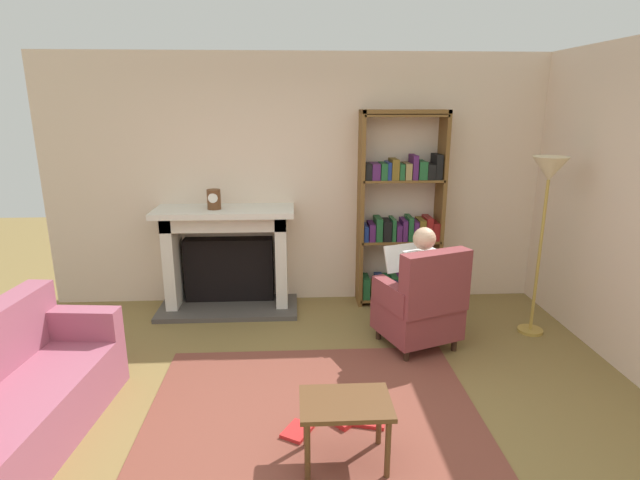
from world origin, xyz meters
The scene contains 13 objects.
ground centered at (0.00, 0.00, 0.00)m, with size 14.00×14.00×0.00m, color olive.
back_wall centered at (0.00, 2.55, 1.35)m, with size 5.60×0.10×2.70m, color beige.
side_wall_right centered at (2.65, 1.25, 1.35)m, with size 0.10×5.20×2.70m, color beige.
area_rug centered at (0.00, 0.30, 0.01)m, with size 2.40×1.80×0.01m, color brown.
fireplace centered at (-0.85, 2.30, 0.59)m, with size 1.49×0.64×1.12m.
mantel_clock centered at (-0.94, 2.20, 1.23)m, with size 0.14×0.14×0.20m.
bookshelf centered at (1.04, 2.33, 0.98)m, with size 0.91×0.32×2.12m.
armchair_reading centered at (1.02, 1.22, 0.42)m, with size 0.82×0.81×0.97m.
seated_reader centered at (0.98, 1.33, 0.62)m, with size 0.49×0.59×1.14m.
sofa_floral centered at (-1.98, 0.01, 0.32)m, with size 0.87×1.76×0.85m.
side_table centered at (0.18, -0.27, 0.37)m, with size 0.56×0.39×0.44m.
scattered_books centered at (0.20, 0.10, 0.03)m, with size 0.77×0.38×0.04m.
floor_lamp centered at (2.20, 1.49, 1.46)m, with size 0.32×0.32×1.72m.
Camera 1 is at (-0.12, -2.91, 2.18)m, focal length 28.02 mm.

